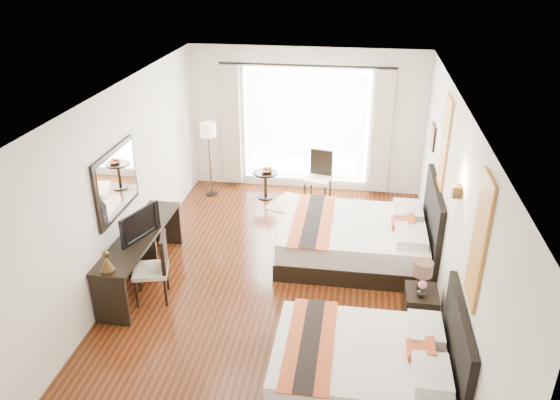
# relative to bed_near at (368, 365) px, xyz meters

# --- Properties ---
(floor) EXTENTS (4.50, 7.50, 0.01)m
(floor) POSITION_rel_bed_near_xyz_m (-1.29, 1.60, -0.30)
(floor) COLOR #341609
(floor) RESTS_ON ground
(ceiling) EXTENTS (4.50, 7.50, 0.02)m
(ceiling) POSITION_rel_bed_near_xyz_m (-1.29, 1.60, 2.49)
(ceiling) COLOR white
(ceiling) RESTS_ON wall_headboard
(wall_headboard) EXTENTS (0.01, 7.50, 2.80)m
(wall_headboard) POSITION_rel_bed_near_xyz_m (0.95, 1.60, 1.10)
(wall_headboard) COLOR silver
(wall_headboard) RESTS_ON floor
(wall_desk) EXTENTS (0.01, 7.50, 2.80)m
(wall_desk) POSITION_rel_bed_near_xyz_m (-3.54, 1.60, 1.10)
(wall_desk) COLOR silver
(wall_desk) RESTS_ON floor
(wall_window) EXTENTS (4.50, 0.01, 2.80)m
(wall_window) POSITION_rel_bed_near_xyz_m (-1.29, 5.35, 1.10)
(wall_window) COLOR silver
(wall_window) RESTS_ON floor
(window_glass) EXTENTS (2.40, 0.02, 2.20)m
(window_glass) POSITION_rel_bed_near_xyz_m (-1.29, 5.33, 1.00)
(window_glass) COLOR white
(window_glass) RESTS_ON wall_window
(sheer_curtain) EXTENTS (2.30, 0.02, 2.10)m
(sheer_curtain) POSITION_rel_bed_near_xyz_m (-1.29, 5.27, 1.00)
(sheer_curtain) COLOR white
(sheer_curtain) RESTS_ON wall_window
(drape_left) EXTENTS (0.35, 0.14, 2.35)m
(drape_left) POSITION_rel_bed_near_xyz_m (-2.74, 5.23, 0.98)
(drape_left) COLOR beige
(drape_left) RESTS_ON floor
(drape_right) EXTENTS (0.35, 0.14, 2.35)m
(drape_right) POSITION_rel_bed_near_xyz_m (0.16, 5.23, 0.98)
(drape_right) COLOR beige
(drape_right) RESTS_ON floor
(art_panel_near) EXTENTS (0.03, 0.50, 1.35)m
(art_panel_near) POSITION_rel_bed_near_xyz_m (0.94, -0.00, 1.65)
(art_panel_near) COLOR #9C4816
(art_panel_near) RESTS_ON wall_headboard
(art_panel_far) EXTENTS (0.03, 0.50, 1.35)m
(art_panel_far) POSITION_rel_bed_near_xyz_m (0.94, 2.77, 1.65)
(art_panel_far) COLOR #9C4816
(art_panel_far) RESTS_ON wall_headboard
(wall_sconce) EXTENTS (0.10, 0.14, 0.14)m
(wall_sconce) POSITION_rel_bed_near_xyz_m (0.90, 1.23, 1.62)
(wall_sconce) COLOR #49351A
(wall_sconce) RESTS_ON wall_headboard
(mirror_frame) EXTENTS (0.04, 1.25, 0.95)m
(mirror_frame) POSITION_rel_bed_near_xyz_m (-3.51, 1.68, 1.25)
(mirror_frame) COLOR black
(mirror_frame) RESTS_ON wall_desk
(mirror_glass) EXTENTS (0.01, 1.12, 0.82)m
(mirror_glass) POSITION_rel_bed_near_xyz_m (-3.49, 1.68, 1.25)
(mirror_glass) COLOR white
(mirror_glass) RESTS_ON mirror_frame
(bed_near) EXTENTS (2.02, 1.57, 1.14)m
(bed_near) POSITION_rel_bed_near_xyz_m (0.00, 0.00, 0.00)
(bed_near) COLOR black
(bed_near) RESTS_ON floor
(bed_far) EXTENTS (2.33, 1.82, 1.32)m
(bed_far) POSITION_rel_bed_near_xyz_m (-0.15, 2.77, 0.04)
(bed_far) COLOR black
(bed_far) RESTS_ON floor
(nightstand) EXTENTS (0.41, 0.51, 0.49)m
(nightstand) POSITION_rel_bed_near_xyz_m (0.67, 1.23, -0.05)
(nightstand) COLOR black
(nightstand) RESTS_ON floor
(table_lamp) EXTENTS (0.25, 0.25, 0.40)m
(table_lamp) POSITION_rel_bed_near_xyz_m (0.64, 1.29, 0.47)
(table_lamp) COLOR black
(table_lamp) RESTS_ON nightstand
(vase) EXTENTS (0.14, 0.14, 0.12)m
(vase) POSITION_rel_bed_near_xyz_m (0.64, 1.13, 0.26)
(vase) COLOR black
(vase) RESTS_ON nightstand
(console_desk) EXTENTS (0.50, 2.20, 0.76)m
(console_desk) POSITION_rel_bed_near_xyz_m (-3.28, 1.68, 0.08)
(console_desk) COLOR black
(console_desk) RESTS_ON floor
(television) EXTENTS (0.36, 0.75, 0.44)m
(television) POSITION_rel_bed_near_xyz_m (-3.26, 1.60, 0.68)
(television) COLOR black
(television) RESTS_ON console_desk
(bronze_figurine) EXTENTS (0.24, 0.24, 0.27)m
(bronze_figurine) POSITION_rel_bed_near_xyz_m (-3.28, 0.68, 0.59)
(bronze_figurine) COLOR #49351A
(bronze_figurine) RESTS_ON console_desk
(desk_chair) EXTENTS (0.57, 0.57, 0.99)m
(desk_chair) POSITION_rel_bed_near_xyz_m (-2.95, 1.24, 0.01)
(desk_chair) COLOR #C1B795
(desk_chair) RESTS_ON floor
(floor_lamp) EXTENTS (0.30, 0.30, 1.47)m
(floor_lamp) POSITION_rel_bed_near_xyz_m (-3.07, 4.72, 0.94)
(floor_lamp) COLOR black
(floor_lamp) RESTS_ON floor
(side_table) EXTENTS (0.47, 0.47, 0.54)m
(side_table) POSITION_rel_bed_near_xyz_m (-1.99, 4.73, -0.02)
(side_table) COLOR black
(side_table) RESTS_ON floor
(fruit_bowl) EXTENTS (0.30, 0.30, 0.06)m
(fruit_bowl) POSITION_rel_bed_near_xyz_m (-1.95, 4.71, 0.28)
(fruit_bowl) COLOR #49331A
(fruit_bowl) RESTS_ON side_table
(window_chair) EXTENTS (0.54, 0.54, 0.99)m
(window_chair) POSITION_rel_bed_near_xyz_m (-0.97, 4.74, 0.00)
(window_chair) COLOR #C1B795
(window_chair) RESTS_ON floor
(jute_rug) EXTENTS (1.50, 1.26, 0.01)m
(jute_rug) POSITION_rel_bed_near_xyz_m (-1.18, 4.43, -0.29)
(jute_rug) COLOR tan
(jute_rug) RESTS_ON floor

